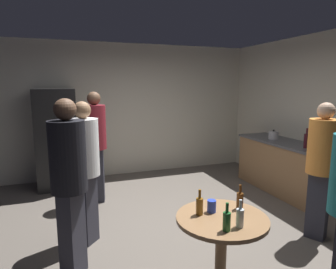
{
  "coord_description": "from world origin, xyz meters",
  "views": [
    {
      "loc": [
        -1.31,
        -3.37,
        1.86
      ],
      "look_at": [
        0.12,
        0.62,
        1.14
      ],
      "focal_mm": 31.21,
      "sensor_mm": 36.0,
      "label": 1
    }
  ],
  "objects_px": {
    "foreground_table": "(222,228)",
    "beer_bottle_amber": "(200,206)",
    "kettle": "(274,135)",
    "beer_bottle_clear": "(240,217)",
    "beer_bottle_green": "(227,221)",
    "refrigerator": "(57,139)",
    "plastic_cup_blue": "(212,206)",
    "person_in_black_shirt": "(69,175)",
    "person_in_orange_shirt": "(322,161)",
    "person_in_white_shirt": "(85,162)",
    "wine_bottle_on_counter": "(306,140)",
    "person_in_maroon_shirt": "(95,138)",
    "beer_bottle_brown": "(240,200)"
  },
  "relations": [
    {
      "from": "foreground_table",
      "to": "beer_bottle_amber",
      "type": "height_order",
      "value": "beer_bottle_amber"
    },
    {
      "from": "kettle",
      "to": "beer_bottle_clear",
      "type": "relative_size",
      "value": 1.06
    },
    {
      "from": "beer_bottle_amber",
      "to": "beer_bottle_green",
      "type": "relative_size",
      "value": 1.0
    },
    {
      "from": "refrigerator",
      "to": "beer_bottle_green",
      "type": "xyz_separation_m",
      "value": [
        1.29,
        -3.72,
        -0.08
      ]
    },
    {
      "from": "foreground_table",
      "to": "plastic_cup_blue",
      "type": "relative_size",
      "value": 7.27
    },
    {
      "from": "beer_bottle_amber",
      "to": "person_in_black_shirt",
      "type": "xyz_separation_m",
      "value": [
        -1.06,
        0.64,
        0.21
      ]
    },
    {
      "from": "person_in_orange_shirt",
      "to": "beer_bottle_green",
      "type": "bearing_deg",
      "value": -5.27
    },
    {
      "from": "person_in_white_shirt",
      "to": "wine_bottle_on_counter",
      "type": "bearing_deg",
      "value": 43.39
    },
    {
      "from": "beer_bottle_green",
      "to": "beer_bottle_clear",
      "type": "bearing_deg",
      "value": 7.58
    },
    {
      "from": "beer_bottle_amber",
      "to": "person_in_orange_shirt",
      "type": "height_order",
      "value": "person_in_orange_shirt"
    },
    {
      "from": "refrigerator",
      "to": "kettle",
      "type": "height_order",
      "value": "refrigerator"
    },
    {
      "from": "beer_bottle_clear",
      "to": "person_in_orange_shirt",
      "type": "distance_m",
      "value": 1.72
    },
    {
      "from": "beer_bottle_amber",
      "to": "beer_bottle_clear",
      "type": "height_order",
      "value": "same"
    },
    {
      "from": "person_in_maroon_shirt",
      "to": "plastic_cup_blue",
      "type": "bearing_deg",
      "value": 28.88
    },
    {
      "from": "wine_bottle_on_counter",
      "to": "person_in_white_shirt",
      "type": "height_order",
      "value": "person_in_white_shirt"
    },
    {
      "from": "beer_bottle_brown",
      "to": "beer_bottle_green",
      "type": "height_order",
      "value": "same"
    },
    {
      "from": "beer_bottle_green",
      "to": "plastic_cup_blue",
      "type": "bearing_deg",
      "value": 81.26
    },
    {
      "from": "person_in_orange_shirt",
      "to": "plastic_cup_blue",
      "type": "bearing_deg",
      "value": -15.48
    },
    {
      "from": "beer_bottle_brown",
      "to": "person_in_maroon_shirt",
      "type": "xyz_separation_m",
      "value": [
        -1.03,
        2.46,
        0.22
      ]
    },
    {
      "from": "refrigerator",
      "to": "beer_bottle_clear",
      "type": "xyz_separation_m",
      "value": [
        1.43,
        -3.71,
        -0.08
      ]
    },
    {
      "from": "wine_bottle_on_counter",
      "to": "person_in_black_shirt",
      "type": "height_order",
      "value": "person_in_black_shirt"
    },
    {
      "from": "plastic_cup_blue",
      "to": "person_in_white_shirt",
      "type": "height_order",
      "value": "person_in_white_shirt"
    },
    {
      "from": "beer_bottle_amber",
      "to": "person_in_maroon_shirt",
      "type": "height_order",
      "value": "person_in_maroon_shirt"
    },
    {
      "from": "beer_bottle_green",
      "to": "person_in_orange_shirt",
      "type": "relative_size",
      "value": 0.14
    },
    {
      "from": "beer_bottle_amber",
      "to": "person_in_orange_shirt",
      "type": "relative_size",
      "value": 0.14
    },
    {
      "from": "wine_bottle_on_counter",
      "to": "foreground_table",
      "type": "xyz_separation_m",
      "value": [
        -2.27,
        -1.37,
        -0.39
      ]
    },
    {
      "from": "beer_bottle_green",
      "to": "wine_bottle_on_counter",
      "type": "bearing_deg",
      "value": 34.11
    },
    {
      "from": "beer_bottle_brown",
      "to": "person_in_black_shirt",
      "type": "relative_size",
      "value": 0.13
    },
    {
      "from": "foreground_table",
      "to": "person_in_orange_shirt",
      "type": "xyz_separation_m",
      "value": [
        1.61,
        0.47,
        0.35
      ]
    },
    {
      "from": "beer_bottle_green",
      "to": "plastic_cup_blue",
      "type": "xyz_separation_m",
      "value": [
        0.05,
        0.34,
        -0.03
      ]
    },
    {
      "from": "beer_bottle_brown",
      "to": "beer_bottle_amber",
      "type": "bearing_deg",
      "value": 178.06
    },
    {
      "from": "beer_bottle_green",
      "to": "person_in_maroon_shirt",
      "type": "bearing_deg",
      "value": 104.17
    },
    {
      "from": "refrigerator",
      "to": "beer_bottle_amber",
      "type": "xyz_separation_m",
      "value": [
        1.22,
        -3.39,
        -0.08
      ]
    },
    {
      "from": "person_in_orange_shirt",
      "to": "person_in_white_shirt",
      "type": "bearing_deg",
      "value": -45.14
    },
    {
      "from": "wine_bottle_on_counter",
      "to": "person_in_black_shirt",
      "type": "distance_m",
      "value": 3.56
    },
    {
      "from": "kettle",
      "to": "person_in_black_shirt",
      "type": "distance_m",
      "value": 3.8
    },
    {
      "from": "wine_bottle_on_counter",
      "to": "person_in_maroon_shirt",
      "type": "xyz_separation_m",
      "value": [
        -3.07,
        1.18,
        0.02
      ]
    },
    {
      "from": "beer_bottle_green",
      "to": "refrigerator",
      "type": "bearing_deg",
      "value": 109.17
    },
    {
      "from": "refrigerator",
      "to": "beer_bottle_green",
      "type": "distance_m",
      "value": 3.94
    },
    {
      "from": "beer_bottle_clear",
      "to": "plastic_cup_blue",
      "type": "xyz_separation_m",
      "value": [
        -0.08,
        0.33,
        -0.03
      ]
    },
    {
      "from": "wine_bottle_on_counter",
      "to": "beer_bottle_brown",
      "type": "relative_size",
      "value": 1.35
    },
    {
      "from": "beer_bottle_green",
      "to": "person_in_white_shirt",
      "type": "height_order",
      "value": "person_in_white_shirt"
    },
    {
      "from": "kettle",
      "to": "wine_bottle_on_counter",
      "type": "relative_size",
      "value": 0.79
    },
    {
      "from": "refrigerator",
      "to": "beer_bottle_amber",
      "type": "distance_m",
      "value": 3.61
    },
    {
      "from": "foreground_table",
      "to": "person_in_white_shirt",
      "type": "distance_m",
      "value": 1.72
    },
    {
      "from": "wine_bottle_on_counter",
      "to": "person_in_maroon_shirt",
      "type": "relative_size",
      "value": 0.18
    },
    {
      "from": "refrigerator",
      "to": "beer_bottle_brown",
      "type": "distance_m",
      "value": 3.77
    },
    {
      "from": "foreground_table",
      "to": "person_in_maroon_shirt",
      "type": "xyz_separation_m",
      "value": [
        -0.79,
        2.55,
        0.41
      ]
    },
    {
      "from": "kettle",
      "to": "beer_bottle_brown",
      "type": "distance_m",
      "value": 2.92
    },
    {
      "from": "beer_bottle_brown",
      "to": "person_in_orange_shirt",
      "type": "xyz_separation_m",
      "value": [
        1.37,
        0.38,
        0.16
      ]
    }
  ]
}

